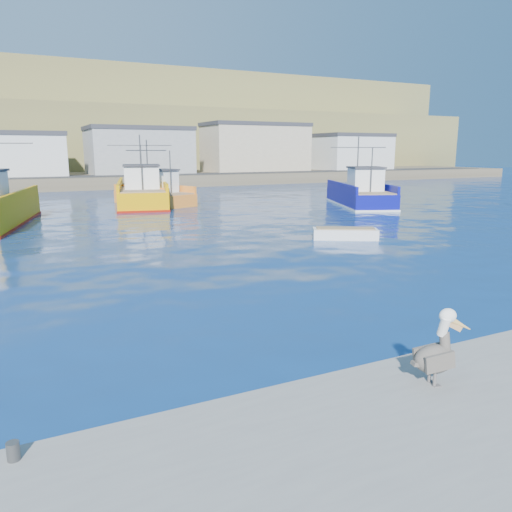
{
  "coord_description": "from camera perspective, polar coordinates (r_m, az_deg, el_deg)",
  "views": [
    {
      "loc": [
        -8.71,
        -11.23,
        5.2
      ],
      "look_at": [
        -0.98,
        4.33,
        1.5
      ],
      "focal_mm": 35.0,
      "sensor_mm": 36.0,
      "label": 1
    }
  ],
  "objects": [
    {
      "name": "far_shore",
      "position": [
        120.81,
        -22.86,
        12.9
      ],
      "size": [
        200.0,
        81.0,
        24.0
      ],
      "color": "brown",
      "rests_on": "ground"
    },
    {
      "name": "trawler_blue",
      "position": [
        48.8,
        11.85,
        6.88
      ],
      "size": [
        7.82,
        11.92,
        6.51
      ],
      "color": "#070B7B",
      "rests_on": "ground"
    },
    {
      "name": "dock_bollards",
      "position": [
        12.99,
        22.25,
        -9.41
      ],
      "size": [
        36.2,
        0.2,
        0.3
      ],
      "color": "#4C4C4C",
      "rests_on": "dock"
    },
    {
      "name": "ground",
      "position": [
        15.13,
        10.79,
        -8.28
      ],
      "size": [
        260.0,
        260.0,
        0.0
      ],
      "primitive_type": "plane",
      "color": "#071656",
      "rests_on": "ground"
    },
    {
      "name": "pelican",
      "position": [
        10.91,
        20.0,
        -10.32
      ],
      "size": [
        1.3,
        0.71,
        1.6
      ],
      "color": "#595451",
      "rests_on": "dock"
    },
    {
      "name": "trawler_yellow_b",
      "position": [
        49.26,
        -12.87,
        6.98
      ],
      "size": [
        7.2,
        13.47,
        6.71
      ],
      "color": "#DB9600",
      "rests_on": "ground"
    },
    {
      "name": "boat_orange",
      "position": [
        49.53,
        -11.37,
        7.0
      ],
      "size": [
        6.31,
        9.5,
        6.16
      ],
      "color": "orange",
      "rests_on": "ground"
    },
    {
      "name": "skiff_mid",
      "position": [
        30.17,
        10.15,
        2.42
      ],
      "size": [
        3.94,
        3.03,
        0.82
      ],
      "color": "silver",
      "rests_on": "ground"
    }
  ]
}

